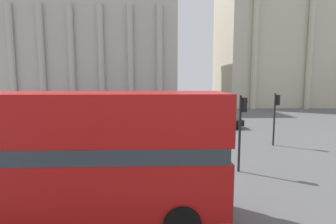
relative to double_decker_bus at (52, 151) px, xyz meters
name	(u,v)px	position (x,y,z in m)	size (l,w,h in m)	color
double_decker_bus	(52,151)	(0.00, 0.00, 0.00)	(10.66, 2.66, 4.10)	black
plaza_building_left	(98,52)	(-7.43, 39.07, 7.05)	(27.57, 15.54, 18.70)	#BCB2A8
plaza_building_right	(309,36)	(31.11, 40.91, 10.35)	(33.23, 16.62, 25.29)	beige
traffic_light_near	(242,122)	(7.27, 4.39, 0.16)	(0.42, 0.24, 3.75)	black
traffic_light_mid	(276,111)	(11.25, 9.52, 0.06)	(0.42, 0.24, 3.59)	black
car_white	(80,128)	(-3.03, 12.84, -1.59)	(4.20, 1.93, 1.35)	black
car_black	(219,121)	(8.87, 16.17, -1.59)	(4.20, 1.93, 1.35)	black
pedestrian_white	(178,107)	(5.81, 26.41, -1.28)	(0.32, 0.32, 1.75)	#282B33
pedestrian_grey	(189,111)	(6.69, 21.82, -1.34)	(0.32, 0.32, 1.67)	#282B33
pedestrian_blue	(198,116)	(7.11, 17.74, -1.33)	(0.32, 0.32, 1.68)	#282B33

